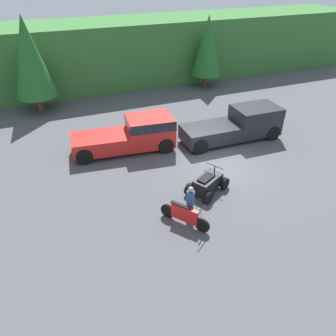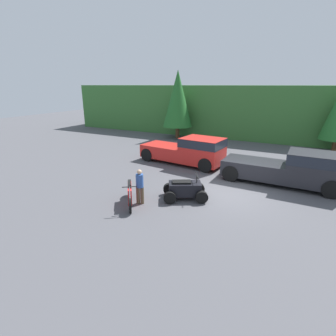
{
  "view_description": "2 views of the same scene",
  "coord_description": "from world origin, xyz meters",
  "px_view_note": "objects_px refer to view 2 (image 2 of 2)",
  "views": [
    {
      "loc": [
        -8.04,
        -12.43,
        9.31
      ],
      "look_at": [
        -3.16,
        -0.36,
        0.95
      ],
      "focal_mm": 35.0,
      "sensor_mm": 36.0,
      "label": 1
    },
    {
      "loc": [
        2.82,
        -11.97,
        5.12
      ],
      "look_at": [
        -3.16,
        -0.36,
        0.95
      ],
      "focal_mm": 28.0,
      "sensor_mm": 36.0,
      "label": 2
    }
  ],
  "objects_px": {
    "dirt_bike": "(130,194)",
    "quad_atv": "(185,190)",
    "rider_person": "(140,185)",
    "pickup_truck_red": "(189,150)",
    "pickup_truck_second": "(294,168)"
  },
  "relations": [
    {
      "from": "pickup_truck_red",
      "to": "dirt_bike",
      "type": "distance_m",
      "value": 6.89
    },
    {
      "from": "quad_atv",
      "to": "dirt_bike",
      "type": "bearing_deg",
      "value": -167.75
    },
    {
      "from": "pickup_truck_red",
      "to": "pickup_truck_second",
      "type": "height_order",
      "value": "same"
    },
    {
      "from": "quad_atv",
      "to": "rider_person",
      "type": "xyz_separation_m",
      "value": [
        -1.56,
        -1.4,
        0.42
      ]
    },
    {
      "from": "pickup_truck_red",
      "to": "dirt_bike",
      "type": "bearing_deg",
      "value": -82.98
    },
    {
      "from": "dirt_bike",
      "to": "quad_atv",
      "type": "xyz_separation_m",
      "value": [
        1.93,
        1.67,
        -0.02
      ]
    },
    {
      "from": "quad_atv",
      "to": "rider_person",
      "type": "bearing_deg",
      "value": -166.7
    },
    {
      "from": "pickup_truck_red",
      "to": "quad_atv",
      "type": "bearing_deg",
      "value": -62.61
    },
    {
      "from": "pickup_truck_red",
      "to": "rider_person",
      "type": "height_order",
      "value": "pickup_truck_red"
    },
    {
      "from": "quad_atv",
      "to": "pickup_truck_red",
      "type": "bearing_deg",
      "value": 82.18
    },
    {
      "from": "rider_person",
      "to": "quad_atv",
      "type": "bearing_deg",
      "value": 106.77
    },
    {
      "from": "pickup_truck_second",
      "to": "dirt_bike",
      "type": "bearing_deg",
      "value": -135.78
    },
    {
      "from": "dirt_bike",
      "to": "rider_person",
      "type": "distance_m",
      "value": 0.6
    },
    {
      "from": "pickup_truck_red",
      "to": "rider_person",
      "type": "distance_m",
      "value": 6.62
    },
    {
      "from": "pickup_truck_second",
      "to": "rider_person",
      "type": "xyz_separation_m",
      "value": [
        -5.92,
        -5.53,
        -0.13
      ]
    }
  ]
}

